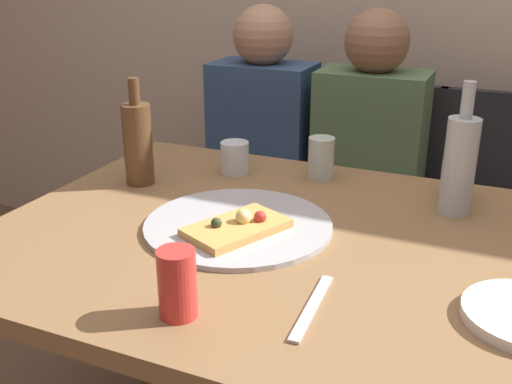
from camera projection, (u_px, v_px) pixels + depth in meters
dining_table at (290, 268)px, 1.34m from camera, size 1.33×0.99×0.75m
pizza_tray at (238, 225)px, 1.35m from camera, size 0.42×0.42×0.01m
pizza_slice_last at (238, 226)px, 1.30m from camera, size 0.21×0.25×0.05m
wine_bottle at (460, 163)px, 1.39m from camera, size 0.08×0.08×0.31m
beer_bottle at (138, 142)px, 1.58m from camera, size 0.08×0.08×0.28m
tumbler_near at (321, 158)px, 1.63m from camera, size 0.07×0.07×0.11m
tumbler_far at (235, 158)px, 1.68m from camera, size 0.08×0.08×0.09m
wine_glass at (456, 180)px, 1.50m from camera, size 0.07×0.07×0.10m
soda_can at (177, 283)px, 1.00m from camera, size 0.07×0.07×0.12m
table_knife at (312, 307)px, 1.04m from camera, size 0.03×0.22×0.01m
chair_left at (268, 180)px, 2.32m from camera, size 0.44×0.44×0.90m
chair_middle at (370, 195)px, 2.17m from camera, size 0.44×0.44×0.90m
chair_right at (491, 213)px, 2.01m from camera, size 0.44×0.44×0.90m
guest_in_sweater at (253, 159)px, 2.14m from camera, size 0.36×0.56×1.17m
guest_in_beanie at (361, 174)px, 1.99m from camera, size 0.36×0.56×1.17m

